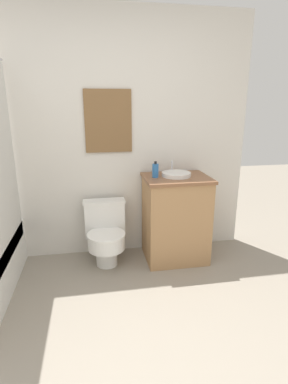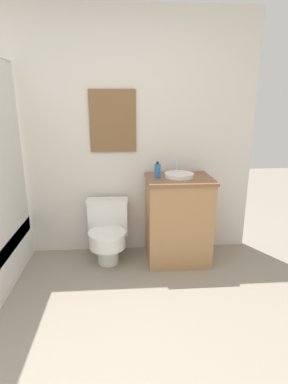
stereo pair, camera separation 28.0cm
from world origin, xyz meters
name	(u,v)px [view 1 (the left image)]	position (x,y,z in m)	size (l,w,h in m)	color
wall_back	(83,139)	(0.00, 1.85, 1.25)	(3.50, 0.07, 2.50)	silver
toilet	(106,233)	(0.19, 1.58, 0.33)	(0.43, 0.50, 0.64)	white
vanity	(175,218)	(0.92, 1.54, 0.45)	(0.66, 0.54, 0.89)	#AD7F51
sink	(176,174)	(0.92, 1.57, 0.91)	(0.29, 0.33, 0.13)	white
soap_bottle	(155,170)	(0.70, 1.56, 0.96)	(0.06, 0.06, 0.16)	#2D6BB2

